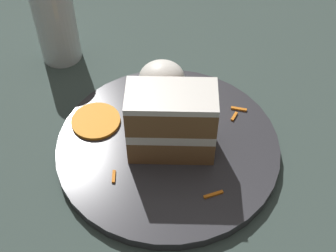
# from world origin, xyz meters

# --- Properties ---
(ground_plane) EXTENTS (6.00, 6.00, 0.00)m
(ground_plane) POSITION_xyz_m (0.00, 0.00, 0.00)
(ground_plane) COLOR #4C4742
(ground_plane) RESTS_ON ground
(dining_table) EXTENTS (1.14, 1.04, 0.03)m
(dining_table) POSITION_xyz_m (0.00, 0.00, 0.01)
(dining_table) COLOR #384742
(dining_table) RESTS_ON ground
(plate) EXTENTS (0.30, 0.30, 0.02)m
(plate) POSITION_xyz_m (0.02, -0.02, 0.04)
(plate) COLOR #333338
(plate) RESTS_ON dining_table
(cake_slice) EXTENTS (0.12, 0.07, 0.10)m
(cake_slice) POSITION_xyz_m (0.02, -0.01, 0.09)
(cake_slice) COLOR brown
(cake_slice) RESTS_ON plate
(cream_dollop) EXTENTS (0.07, 0.06, 0.05)m
(cream_dollop) POSITION_xyz_m (0.02, -0.12, 0.07)
(cream_dollop) COLOR white
(cream_dollop) RESTS_ON plate
(orange_garnish) EXTENTS (0.07, 0.07, 0.00)m
(orange_garnish) POSITION_xyz_m (0.12, -0.06, 0.05)
(orange_garnish) COLOR orange
(orange_garnish) RESTS_ON plate
(carrot_shreds_scatter) EXTENTS (0.20, 0.17, 0.00)m
(carrot_shreds_scatter) POSITION_xyz_m (-0.01, -0.03, 0.05)
(carrot_shreds_scatter) COLOR orange
(carrot_shreds_scatter) RESTS_ON plate
(drinking_glass) EXTENTS (0.06, 0.06, 0.13)m
(drinking_glass) POSITION_xyz_m (0.18, -0.23, 0.09)
(drinking_glass) COLOR silver
(drinking_glass) RESTS_ON dining_table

